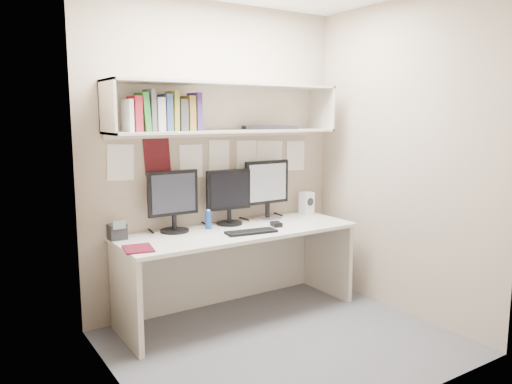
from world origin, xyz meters
TOP-DOWN VIEW (x-y plane):
  - floor at (0.00, 0.00)m, footprint 2.40×2.00m
  - wall_back at (0.00, 1.00)m, footprint 2.40×0.02m
  - wall_front at (0.00, -1.00)m, footprint 2.40×0.02m
  - wall_left at (-1.20, 0.00)m, footprint 0.02×2.00m
  - wall_right at (1.20, 0.00)m, footprint 0.02×2.00m
  - desk at (0.00, 0.65)m, footprint 2.00×0.70m
  - overhead_hutch at (0.00, 0.86)m, footprint 2.00×0.38m
  - pinned_papers at (0.00, 0.99)m, footprint 1.92×0.01m
  - monitor_left at (-0.47, 0.87)m, footprint 0.43×0.23m
  - monitor_center at (0.04, 0.87)m, footprint 0.41×0.22m
  - monitor_right at (0.44, 0.87)m, footprint 0.46×0.25m
  - keyboard at (0.02, 0.48)m, footprint 0.43×0.20m
  - mouse at (0.33, 0.57)m, footprint 0.10×0.13m
  - speaker at (0.88, 0.85)m, footprint 0.12×0.12m
  - blue_bottle at (-0.19, 0.80)m, footprint 0.05×0.05m
  - maroon_notebook at (-0.91, 0.50)m, footprint 0.24×0.27m
  - desk_phone at (-0.94, 0.86)m, footprint 0.13×0.12m
  - book_stack at (-0.56, 0.82)m, footprint 0.58×0.19m
  - hutch_tray at (0.44, 0.84)m, footprint 0.50×0.31m

SIDE VIEW (x-z plane):
  - floor at x=0.00m, z-range -0.01..0.01m
  - desk at x=0.00m, z-range 0.00..0.73m
  - maroon_notebook at x=-0.91m, z-range 0.73..0.74m
  - keyboard at x=0.02m, z-range 0.73..0.75m
  - mouse at x=0.33m, z-range 0.73..0.77m
  - desk_phone at x=-0.94m, z-range 0.71..0.87m
  - blue_bottle at x=-0.19m, z-range 0.73..0.89m
  - speaker at x=0.88m, z-range 0.73..0.94m
  - monitor_center at x=0.04m, z-range 0.75..1.22m
  - monitor_left at x=-0.47m, z-range 0.75..1.25m
  - monitor_right at x=0.44m, z-range 0.75..1.28m
  - pinned_papers at x=0.00m, z-range 1.01..1.49m
  - wall_back at x=0.00m, z-range 0.00..2.60m
  - wall_front at x=0.00m, z-range 0.00..2.60m
  - wall_left at x=-1.20m, z-range 0.00..2.60m
  - wall_right at x=1.20m, z-range 0.00..2.60m
  - hutch_tray at x=0.44m, z-range 1.54..1.57m
  - book_stack at x=-0.56m, z-range 1.52..1.83m
  - overhead_hutch at x=0.00m, z-range 1.52..1.92m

